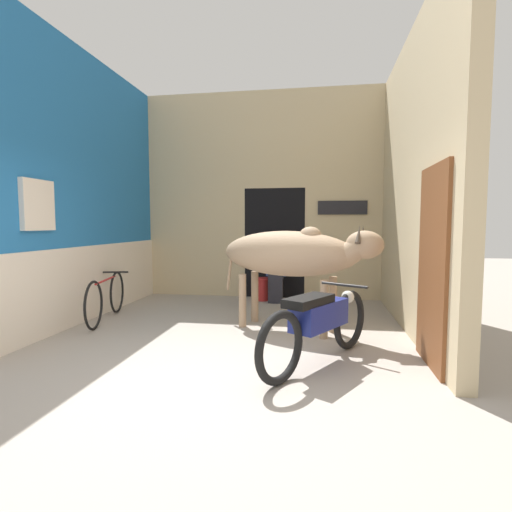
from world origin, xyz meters
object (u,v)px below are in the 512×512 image
cow (293,255)px  motorcycle_near (319,322)px  bicycle (106,297)px  shopkeeper_seated (276,269)px  plastic_stool (263,288)px

cow → motorcycle_near: 1.51m
bicycle → shopkeeper_seated: (2.43, 1.88, 0.27)m
shopkeeper_seated → motorcycle_near: bearing=-76.1°
motorcycle_near → plastic_stool: (-1.10, 3.39, -0.22)m
cow → shopkeeper_seated: size_ratio=1.96×
motorcycle_near → shopkeeper_seated: shopkeeper_seated is taller
shopkeeper_seated → plastic_stool: bearing=164.6°
motorcycle_near → bicycle: motorcycle_near is taller
motorcycle_near → shopkeeper_seated: bearing=103.9°
bicycle → plastic_stool: size_ratio=3.94×
motorcycle_near → bicycle: 3.56m
motorcycle_near → bicycle: (-3.25, 1.44, -0.10)m
shopkeeper_seated → bicycle: bearing=-142.3°
motorcycle_near → plastic_stool: size_ratio=4.13×
bicycle → shopkeeper_seated: bearing=37.7°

